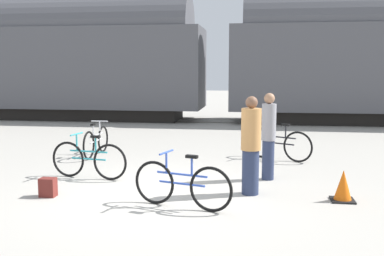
# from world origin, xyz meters

# --- Properties ---
(ground_plane) EXTENTS (80.00, 80.00, 0.00)m
(ground_plane) POSITION_xyz_m (0.00, 0.00, 0.00)
(ground_plane) COLOR #A8A399
(freight_train) EXTENTS (57.52, 3.08, 5.54)m
(freight_train) POSITION_xyz_m (0.00, 11.82, 2.91)
(freight_train) COLOR black
(freight_train) RESTS_ON ground_plane
(rail_near) EXTENTS (69.52, 0.07, 0.01)m
(rail_near) POSITION_xyz_m (0.00, 11.10, 0.01)
(rail_near) COLOR #4C4238
(rail_near) RESTS_ON ground_plane
(rail_far) EXTENTS (69.52, 0.07, 0.01)m
(rail_far) POSITION_xyz_m (0.00, 12.53, 0.01)
(rail_far) COLOR #4C4238
(rail_far) RESTS_ON ground_plane
(bicycle_black) EXTENTS (1.61, 0.91, 0.96)m
(bicycle_black) POSITION_xyz_m (2.32, 3.44, 0.41)
(bicycle_black) COLOR black
(bicycle_black) RESTS_ON ground_plane
(bicycle_blue) EXTENTS (1.72, 0.59, 0.93)m
(bicycle_blue) POSITION_xyz_m (0.54, -0.82, 0.39)
(bicycle_blue) COLOR black
(bicycle_blue) RESTS_ON ground_plane
(bicycle_silver) EXTENTS (0.46, 1.77, 0.91)m
(bicycle_silver) POSITION_xyz_m (-2.44, 3.32, 0.38)
(bicycle_silver) COLOR black
(bicycle_silver) RESTS_ON ground_plane
(bicycle_teal) EXTENTS (1.73, 0.46, 0.95)m
(bicycle_teal) POSITION_xyz_m (-1.72, 0.89, 0.40)
(bicycle_teal) COLOR black
(bicycle_teal) RESTS_ON ground_plane
(person_in_tan) EXTENTS (0.36, 0.36, 1.80)m
(person_in_tan) POSITION_xyz_m (1.65, 0.17, 0.90)
(person_in_tan) COLOR #283351
(person_in_tan) RESTS_ON ground_plane
(person_in_grey) EXTENTS (0.29, 0.29, 1.80)m
(person_in_grey) POSITION_xyz_m (2.00, 1.34, 0.92)
(person_in_grey) COLOR #283351
(person_in_grey) RESTS_ON ground_plane
(backpack) EXTENTS (0.28, 0.20, 0.34)m
(backpack) POSITION_xyz_m (-1.95, -0.51, 0.17)
(backpack) COLOR maroon
(backpack) RESTS_ON ground_plane
(traffic_cone) EXTENTS (0.40, 0.40, 0.55)m
(traffic_cone) POSITION_xyz_m (3.26, -0.04, 0.25)
(traffic_cone) COLOR black
(traffic_cone) RESTS_ON ground_plane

